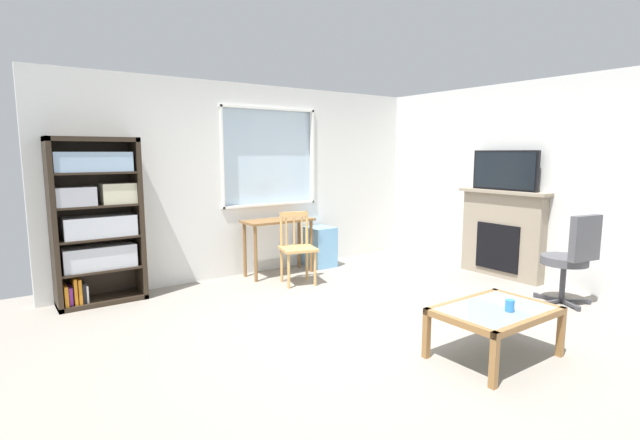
{
  "coord_description": "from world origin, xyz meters",
  "views": [
    {
      "loc": [
        -2.99,
        -3.27,
        1.65
      ],
      "look_at": [
        0.01,
        0.9,
        0.91
      ],
      "focal_mm": 26.44,
      "sensor_mm": 36.0,
      "label": 1
    }
  ],
  "objects_px": {
    "fireplace": "(502,234)",
    "sippy_cup": "(510,306)",
    "tv": "(505,170)",
    "office_chair": "(572,255)",
    "desk_under_window": "(278,230)",
    "bookshelf": "(96,218)",
    "wooden_chair": "(297,247)",
    "plastic_drawer_unit": "(320,247)",
    "coffee_table": "(495,315)"
  },
  "relations": [
    {
      "from": "desk_under_window",
      "to": "sippy_cup",
      "type": "distance_m",
      "value": 3.39
    },
    {
      "from": "coffee_table",
      "to": "tv",
      "type": "bearing_deg",
      "value": 32.72
    },
    {
      "from": "wooden_chair",
      "to": "sippy_cup",
      "type": "xyz_separation_m",
      "value": [
        0.13,
        -2.87,
        -0.01
      ]
    },
    {
      "from": "plastic_drawer_unit",
      "to": "wooden_chair",
      "type": "bearing_deg",
      "value": -143.33
    },
    {
      "from": "office_chair",
      "to": "sippy_cup",
      "type": "xyz_separation_m",
      "value": [
        -1.8,
        -0.42,
        -0.1
      ]
    },
    {
      "from": "bookshelf",
      "to": "fireplace",
      "type": "distance_m",
      "value": 4.98
    },
    {
      "from": "bookshelf",
      "to": "desk_under_window",
      "type": "xyz_separation_m",
      "value": [
        2.22,
        -0.11,
        -0.33
      ]
    },
    {
      "from": "wooden_chair",
      "to": "tv",
      "type": "relative_size",
      "value": 0.98
    },
    {
      "from": "plastic_drawer_unit",
      "to": "sippy_cup",
      "type": "relative_size",
      "value": 6.41
    },
    {
      "from": "plastic_drawer_unit",
      "to": "office_chair",
      "type": "distance_m",
      "value": 3.24
    },
    {
      "from": "desk_under_window",
      "to": "sippy_cup",
      "type": "relative_size",
      "value": 10.65
    },
    {
      "from": "wooden_chair",
      "to": "sippy_cup",
      "type": "relative_size",
      "value": 10.0
    },
    {
      "from": "plastic_drawer_unit",
      "to": "sippy_cup",
      "type": "height_order",
      "value": "plastic_drawer_unit"
    },
    {
      "from": "desk_under_window",
      "to": "wooden_chair",
      "type": "xyz_separation_m",
      "value": [
        -0.03,
        -0.52,
        -0.15
      ]
    },
    {
      "from": "fireplace",
      "to": "tv",
      "type": "distance_m",
      "value": 0.83
    },
    {
      "from": "plastic_drawer_unit",
      "to": "sippy_cup",
      "type": "xyz_separation_m",
      "value": [
        -0.63,
        -3.43,
        0.17
      ]
    },
    {
      "from": "office_chair",
      "to": "desk_under_window",
      "type": "bearing_deg",
      "value": 122.5
    },
    {
      "from": "bookshelf",
      "to": "office_chair",
      "type": "bearing_deg",
      "value": -36.8
    },
    {
      "from": "coffee_table",
      "to": "sippy_cup",
      "type": "height_order",
      "value": "sippy_cup"
    },
    {
      "from": "bookshelf",
      "to": "wooden_chair",
      "type": "xyz_separation_m",
      "value": [
        2.18,
        -0.62,
        -0.48
      ]
    },
    {
      "from": "plastic_drawer_unit",
      "to": "fireplace",
      "type": "distance_m",
      "value": 2.5
    },
    {
      "from": "desk_under_window",
      "to": "coffee_table",
      "type": "xyz_separation_m",
      "value": [
        0.07,
        -3.27,
        -0.26
      ]
    },
    {
      "from": "plastic_drawer_unit",
      "to": "office_chair",
      "type": "xyz_separation_m",
      "value": [
        1.16,
        -3.01,
        0.27
      ]
    },
    {
      "from": "desk_under_window",
      "to": "tv",
      "type": "distance_m",
      "value": 3.07
    },
    {
      "from": "bookshelf",
      "to": "tv",
      "type": "relative_size",
      "value": 1.96
    },
    {
      "from": "tv",
      "to": "coffee_table",
      "type": "distance_m",
      "value": 2.9
    },
    {
      "from": "bookshelf",
      "to": "coffee_table",
      "type": "bearing_deg",
      "value": -55.91
    },
    {
      "from": "fireplace",
      "to": "sippy_cup",
      "type": "xyz_separation_m",
      "value": [
        -2.26,
        -1.57,
        -0.12
      ]
    },
    {
      "from": "coffee_table",
      "to": "office_chair",
      "type": "bearing_deg",
      "value": 9.63
    },
    {
      "from": "wooden_chair",
      "to": "plastic_drawer_unit",
      "type": "height_order",
      "value": "wooden_chair"
    },
    {
      "from": "coffee_table",
      "to": "sippy_cup",
      "type": "distance_m",
      "value": 0.15
    },
    {
      "from": "bookshelf",
      "to": "fireplace",
      "type": "xyz_separation_m",
      "value": [
        4.57,
        -1.92,
        -0.36
      ]
    },
    {
      "from": "wooden_chair",
      "to": "office_chair",
      "type": "distance_m",
      "value": 3.12
    },
    {
      "from": "bookshelf",
      "to": "wooden_chair",
      "type": "height_order",
      "value": "bookshelf"
    },
    {
      "from": "desk_under_window",
      "to": "plastic_drawer_unit",
      "type": "bearing_deg",
      "value": 3.94
    },
    {
      "from": "office_chair",
      "to": "fireplace",
      "type": "bearing_deg",
      "value": 67.79
    },
    {
      "from": "tv",
      "to": "coffee_table",
      "type": "relative_size",
      "value": 0.96
    },
    {
      "from": "tv",
      "to": "office_chair",
      "type": "distance_m",
      "value": 1.5
    },
    {
      "from": "office_chair",
      "to": "coffee_table",
      "type": "height_order",
      "value": "office_chair"
    },
    {
      "from": "wooden_chair",
      "to": "plastic_drawer_unit",
      "type": "bearing_deg",
      "value": 36.67
    },
    {
      "from": "fireplace",
      "to": "coffee_table",
      "type": "relative_size",
      "value": 1.29
    },
    {
      "from": "fireplace",
      "to": "tv",
      "type": "height_order",
      "value": "tv"
    },
    {
      "from": "office_chair",
      "to": "coffee_table",
      "type": "bearing_deg",
      "value": -170.37
    },
    {
      "from": "sippy_cup",
      "to": "wooden_chair",
      "type": "bearing_deg",
      "value": 92.54
    },
    {
      "from": "bookshelf",
      "to": "tv",
      "type": "xyz_separation_m",
      "value": [
        4.56,
        -1.92,
        0.47
      ]
    },
    {
      "from": "desk_under_window",
      "to": "fireplace",
      "type": "height_order",
      "value": "fireplace"
    },
    {
      "from": "bookshelf",
      "to": "office_chair",
      "type": "relative_size",
      "value": 1.81
    },
    {
      "from": "plastic_drawer_unit",
      "to": "tv",
      "type": "xyz_separation_m",
      "value": [
        1.61,
        -1.86,
        1.12
      ]
    },
    {
      "from": "bookshelf",
      "to": "tv",
      "type": "distance_m",
      "value": 4.97
    },
    {
      "from": "tv",
      "to": "sippy_cup",
      "type": "distance_m",
      "value": 2.9
    }
  ]
}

